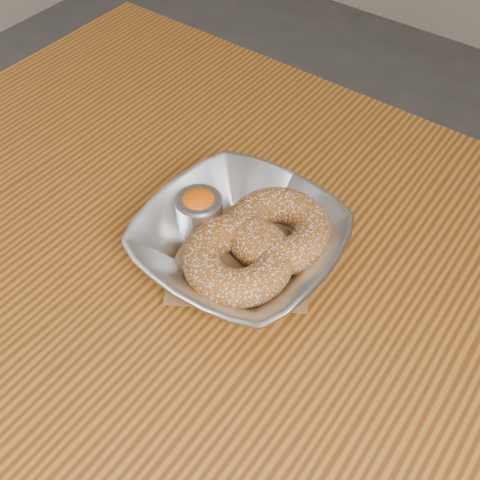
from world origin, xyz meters
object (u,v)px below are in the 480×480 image
Objects in this scene: ramekin at (200,212)px; table at (281,382)px; serving_bowl at (240,243)px; donut_front at (238,259)px; donut_back at (278,230)px.

table is at bearing -19.64° from ramekin.
serving_bowl reaches higher than table.
table is 10.50× the size of donut_front.
donut_front is 2.17× the size of ramekin.
table is at bearing -20.04° from donut_front.
serving_bowl is at bearing -124.07° from donut_back.
table is at bearing -28.54° from serving_bowl.
table is at bearing -51.01° from donut_back.
donut_back is at bearing 22.22° from ramekin.
donut_back is at bearing 55.93° from serving_bowl.
donut_back is 2.15× the size of ramekin.
donut_back is 0.09m from ramekin.
serving_bowl is at bearing 122.12° from donut_front.
ramekin is at bearing 177.41° from serving_bowl.
donut_back is (-0.07, 0.09, 0.13)m from table.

